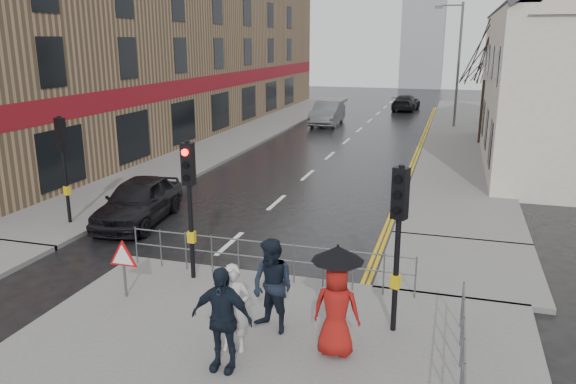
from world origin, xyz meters
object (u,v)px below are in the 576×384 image
Objects in this scene: pedestrian_b at (273,286)px; car_parked at (138,201)px; pedestrian_with_umbrella at (337,297)px; pedestrian_d at (222,319)px; pedestrian_a at (233,308)px; car_mid at (327,113)px.

pedestrian_b is 0.44× the size of car_parked.
pedestrian_with_umbrella is at bearing -45.26° from car_parked.
car_parked is (-6.47, 5.71, -0.36)m from pedestrian_b.
pedestrian_b is at bearing -48.41° from car_parked.
pedestrian_d is 9.44m from car_parked.
pedestrian_with_umbrella is (1.85, 0.41, 0.29)m from pedestrian_a.
pedestrian_a is at bearing 93.98° from pedestrian_d.
car_mid is (-5.02, 30.36, -0.29)m from pedestrian_d.
pedestrian_with_umbrella is 0.43× the size of car_mid.
pedestrian_a is 1.92m from pedestrian_with_umbrella.
pedestrian_d is (-1.82, -1.04, -0.18)m from pedestrian_with_umbrella.
pedestrian_a is at bearing -94.60° from pedestrian_b.
car_mid is (-4.98, 29.73, -0.17)m from pedestrian_a.
pedestrian_with_umbrella reaches higher than pedestrian_d.
pedestrian_a is 1.02m from pedestrian_b.
pedestrian_a reaches higher than car_parked.
pedestrian_d is (-0.43, -1.53, 0.01)m from pedestrian_b.
pedestrian_a is at bearing -54.75° from car_parked.
car_mid is at bearing 90.15° from pedestrian_a.
pedestrian_with_umbrella reaches higher than pedestrian_a.
car_mid is (-5.45, 28.83, -0.28)m from pedestrian_b.
car_parked is at bearing -93.83° from car_mid.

